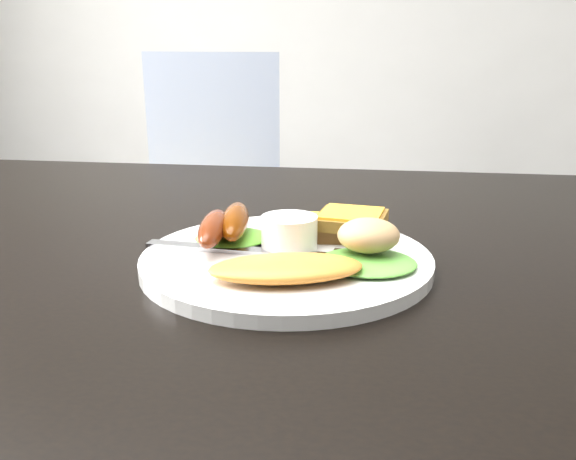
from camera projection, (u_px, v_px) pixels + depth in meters
dining_table at (215, 245)px, 0.65m from camera, size 1.20×0.80×0.04m
dining_chair at (200, 224)px, 1.74m from camera, size 0.57×0.57×0.05m
person at (175, 163)px, 1.28m from camera, size 0.56×0.42×1.43m
plate at (286, 260)px, 0.53m from camera, size 0.27×0.27×0.01m
lettuce_left at (233, 237)px, 0.56m from camera, size 0.09×0.08×0.01m
lettuce_right at (367, 262)px, 0.49m from camera, size 0.09×0.08×0.01m
omelette at (286, 268)px, 0.46m from camera, size 0.14×0.09×0.02m
sausage_a at (213, 228)px, 0.53m from camera, size 0.04×0.11×0.03m
sausage_b at (235, 221)px, 0.56m from camera, size 0.04×0.11×0.03m
ramekin at (289, 232)px, 0.53m from camera, size 0.06×0.06×0.03m
toast_a at (331, 228)px, 0.58m from camera, size 0.08×0.08×0.01m
toast_b at (351, 220)px, 0.56m from camera, size 0.08×0.08×0.01m
potato_salad at (369, 235)px, 0.50m from camera, size 0.07×0.07×0.03m
fork at (237, 250)px, 0.53m from camera, size 0.18×0.03×0.00m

